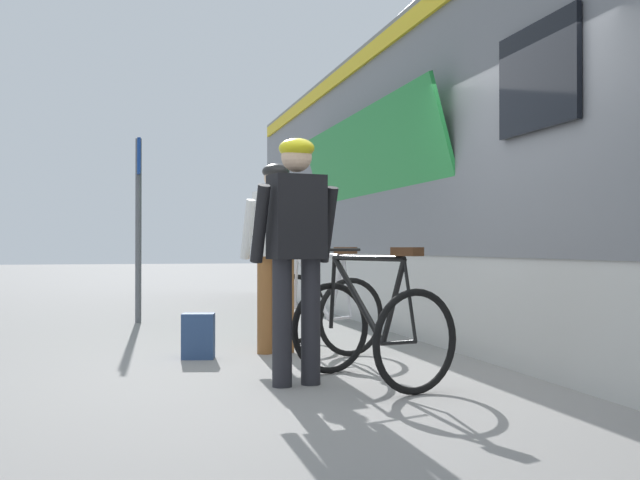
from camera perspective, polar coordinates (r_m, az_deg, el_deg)
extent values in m
plane|color=gray|center=(5.79, 3.38, -10.33)|extent=(80.00, 80.00, 0.00)
cube|color=#238C3D|center=(9.66, 3.65, 4.31)|extent=(0.48, 5.04, 1.65)
cube|color=black|center=(6.05, 15.74, 11.56)|extent=(0.04, 1.10, 0.80)
cylinder|color=#935B2D|center=(7.15, -4.11, -4.82)|extent=(0.14, 0.14, 0.90)
cylinder|color=#935B2D|center=(7.24, -2.48, -4.77)|extent=(0.14, 0.14, 0.90)
cube|color=white|center=(7.18, -3.29, 1.19)|extent=(0.42, 0.31, 0.60)
cylinder|color=white|center=(7.12, -5.35, 0.80)|extent=(0.14, 0.27, 0.56)
cylinder|color=white|center=(7.31, -1.52, 0.76)|extent=(0.14, 0.27, 0.56)
sphere|color=beige|center=(7.20, -3.29, 4.61)|extent=(0.22, 0.22, 0.22)
ellipsoid|color=black|center=(7.21, -3.29, 5.09)|extent=(0.30, 0.32, 0.14)
cylinder|color=#232328|center=(5.47, -2.82, -6.15)|extent=(0.14, 0.14, 0.90)
cylinder|color=#232328|center=(5.55, -0.69, -6.06)|extent=(0.14, 0.14, 0.90)
cube|color=black|center=(5.49, -1.75, 1.71)|extent=(0.42, 0.30, 0.60)
cylinder|color=black|center=(5.43, -4.45, 1.20)|extent=(0.13, 0.27, 0.56)
cylinder|color=black|center=(5.63, 0.55, 1.14)|extent=(0.13, 0.27, 0.56)
sphere|color=beige|center=(5.52, -1.75, 6.17)|extent=(0.22, 0.22, 0.22)
ellipsoid|color=yellow|center=(5.53, -1.75, 6.79)|extent=(0.30, 0.31, 0.14)
torus|color=black|center=(7.84, -1.88, -5.14)|extent=(0.69, 0.26, 0.71)
torus|color=black|center=(6.98, 2.30, -5.71)|extent=(0.69, 0.26, 0.71)
cylinder|color=silver|center=(7.52, -0.53, -3.44)|extent=(0.23, 0.63, 0.63)
cylinder|color=silver|center=(7.41, -0.06, -1.15)|extent=(0.29, 0.82, 0.04)
cylinder|color=silver|center=(7.16, 1.23, -3.59)|extent=(0.12, 0.27, 0.62)
cylinder|color=silver|center=(7.13, 1.49, -5.82)|extent=(0.13, 0.35, 0.08)
cylinder|color=silver|center=(7.01, 2.02, -3.43)|extent=(0.07, 0.14, 0.56)
cylinder|color=silver|center=(7.80, -1.79, -3.14)|extent=(0.05, 0.09, 0.55)
cylinder|color=black|center=(7.77, -1.70, -0.68)|extent=(0.47, 0.17, 0.02)
cube|color=#4C2D19|center=(7.02, 1.89, -0.78)|extent=(0.17, 0.26, 0.06)
torus|color=black|center=(6.03, 0.81, -6.53)|extent=(0.69, 0.27, 0.71)
torus|color=black|center=(5.22, 7.09, -7.47)|extent=(0.69, 0.27, 0.71)
cylinder|color=black|center=(5.72, 2.80, -4.36)|extent=(0.25, 0.62, 0.63)
cylinder|color=black|center=(5.61, 3.50, -1.35)|extent=(0.31, 0.82, 0.04)
cylinder|color=black|center=(5.38, 5.45, -4.60)|extent=(0.12, 0.27, 0.62)
cylinder|color=black|center=(5.36, 5.85, -7.57)|extent=(0.14, 0.35, 0.08)
cylinder|color=black|center=(5.24, 6.66, -4.42)|extent=(0.07, 0.14, 0.56)
cylinder|color=black|center=(5.99, 0.94, -3.93)|extent=(0.06, 0.09, 0.55)
cylinder|color=black|center=(5.96, 1.08, -0.73)|extent=(0.46, 0.18, 0.02)
cube|color=#4C2D19|center=(5.25, 6.45, -0.86)|extent=(0.17, 0.26, 0.06)
cube|color=navy|center=(6.93, -9.00, -7.03)|extent=(0.31, 0.24, 0.40)
cylinder|color=#595B60|center=(10.30, -13.29, 0.69)|extent=(0.08, 0.08, 2.40)
cube|color=#193F99|center=(10.37, -13.28, 5.94)|extent=(0.04, 0.70, 0.44)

